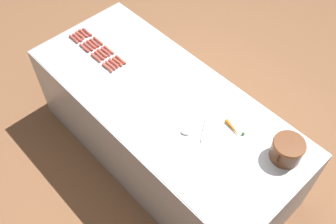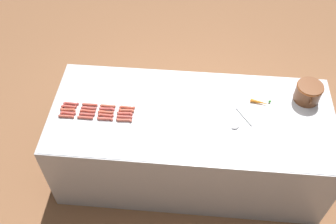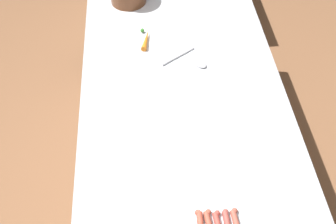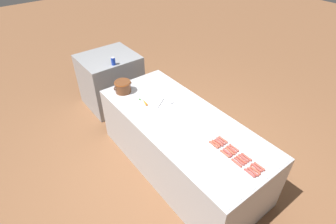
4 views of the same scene
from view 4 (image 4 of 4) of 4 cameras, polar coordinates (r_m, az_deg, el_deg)
ground_plane at (r=3.82m, az=2.60°, el=-11.41°), size 20.00×20.00×0.00m
griddle_counter at (r=3.51m, az=2.79°, el=-6.93°), size 1.03×2.42×0.84m
back_cabinet at (r=4.83m, az=-12.25°, el=6.70°), size 0.93×0.83×0.93m
hot_dog_0 at (r=2.74m, az=17.25°, el=-12.46°), size 0.03×0.14×0.02m
hot_dog_1 at (r=2.80m, az=14.60°, el=-10.58°), size 0.03×0.14×0.02m
hot_dog_2 at (r=2.86m, az=12.25°, el=-8.81°), size 0.03×0.14×0.02m
hot_dog_3 at (r=2.93m, az=9.86°, el=-6.97°), size 0.03×0.14×0.02m
hot_dog_4 at (r=2.76m, az=17.86°, el=-12.20°), size 0.03×0.14×0.02m
hot_dog_5 at (r=2.82m, az=15.15°, el=-10.21°), size 0.03×0.14×0.02m
hot_dog_6 at (r=2.88m, az=12.71°, el=-8.51°), size 0.03×0.14×0.02m
hot_dog_7 at (r=2.95m, az=10.35°, el=-6.70°), size 0.03×0.14×0.02m
hot_dog_8 at (r=2.78m, az=18.32°, el=-11.82°), size 0.03×0.14×0.02m
hot_dog_9 at (r=2.84m, az=15.60°, el=-9.91°), size 0.03×0.14×0.02m
hot_dog_10 at (r=2.90m, az=13.25°, el=-8.21°), size 0.03×0.14×0.02m
hot_dog_11 at (r=2.97m, az=10.91°, el=-6.48°), size 0.03×0.14×0.02m
hot_dog_12 at (r=2.81m, az=18.61°, el=-11.32°), size 0.03×0.14×0.02m
hot_dog_13 at (r=2.86m, az=16.03°, el=-9.53°), size 0.03×0.14×0.02m
hot_dog_14 at (r=2.92m, az=13.61°, el=-7.84°), size 0.03×0.14×0.02m
hot_dog_15 at (r=2.99m, az=11.36°, el=-6.14°), size 0.03×0.14×0.02m
hot_dog_16 at (r=2.83m, az=19.14°, el=-11.04°), size 0.03×0.14×0.02m
hot_dog_17 at (r=2.88m, az=16.59°, el=-9.27°), size 0.03×0.14×0.02m
hot_dog_18 at (r=2.94m, az=14.07°, el=-7.49°), size 0.03×0.14×0.02m
hot_dog_19 at (r=3.01m, az=11.80°, el=-5.84°), size 0.03×0.14×0.02m
bean_pot at (r=3.74m, az=-9.75°, el=5.54°), size 0.28×0.23×0.17m
serving_spoon at (r=3.51m, az=-0.05°, el=2.10°), size 0.24×0.18×0.02m
carrot at (r=3.52m, az=-5.19°, el=2.28°), size 0.07×0.18×0.03m
soda_can at (r=4.29m, az=-11.76°, el=10.73°), size 0.07×0.07×0.12m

